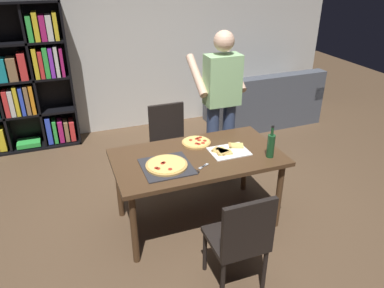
# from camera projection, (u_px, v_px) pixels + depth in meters

# --- Properties ---
(ground_plane) EXTENTS (12.00, 12.00, 0.00)m
(ground_plane) POSITION_uv_depth(u_px,v_px,m) (197.00, 220.00, 3.79)
(ground_plane) COLOR brown
(back_wall) EXTENTS (6.40, 0.10, 2.80)m
(back_wall) POSITION_uv_depth(u_px,v_px,m) (133.00, 35.00, 5.34)
(back_wall) COLOR silver
(back_wall) RESTS_ON ground_plane
(dining_table) EXTENTS (1.57, 0.86, 0.75)m
(dining_table) POSITION_uv_depth(u_px,v_px,m) (197.00, 163.00, 3.49)
(dining_table) COLOR #4C331E
(dining_table) RESTS_ON ground_plane
(chair_near_camera) EXTENTS (0.42, 0.42, 0.90)m
(chair_near_camera) POSITION_uv_depth(u_px,v_px,m) (241.00, 237.00, 2.80)
(chair_near_camera) COLOR black
(chair_near_camera) RESTS_ON ground_plane
(chair_far_side) EXTENTS (0.42, 0.42, 0.90)m
(chair_far_side) POSITION_uv_depth(u_px,v_px,m) (169.00, 138.00, 4.33)
(chair_far_side) COLOR black
(chair_far_side) RESTS_ON ground_plane
(couch) EXTENTS (1.72, 0.89, 0.85)m
(couch) POSITION_uv_depth(u_px,v_px,m) (264.00, 105.00, 5.91)
(couch) COLOR #4C515B
(couch) RESTS_ON ground_plane
(bookshelf) EXTENTS (1.40, 0.35, 1.95)m
(bookshelf) POSITION_uv_depth(u_px,v_px,m) (14.00, 81.00, 4.83)
(bookshelf) COLOR black
(bookshelf) RESTS_ON ground_plane
(person_serving_pizza) EXTENTS (0.55, 0.54, 1.75)m
(person_serving_pizza) POSITION_uv_depth(u_px,v_px,m) (221.00, 100.00, 4.09)
(person_serving_pizza) COLOR #38476B
(person_serving_pizza) RESTS_ON ground_plane
(pepperoni_pizza_on_tray) EXTENTS (0.43, 0.43, 0.04)m
(pepperoni_pizza_on_tray) POSITION_uv_depth(u_px,v_px,m) (167.00, 166.00, 3.26)
(pepperoni_pizza_on_tray) COLOR #2D2D33
(pepperoni_pizza_on_tray) RESTS_ON dining_table
(pizza_slices_on_towel) EXTENTS (0.37, 0.28, 0.03)m
(pizza_slices_on_towel) POSITION_uv_depth(u_px,v_px,m) (227.00, 151.00, 3.52)
(pizza_slices_on_towel) COLOR white
(pizza_slices_on_towel) RESTS_ON dining_table
(wine_bottle) EXTENTS (0.07, 0.07, 0.32)m
(wine_bottle) POSITION_uv_depth(u_px,v_px,m) (271.00, 145.00, 3.38)
(wine_bottle) COLOR #194723
(wine_bottle) RESTS_ON dining_table
(kitchen_scissors) EXTENTS (0.19, 0.14, 0.01)m
(kitchen_scissors) POSITION_uv_depth(u_px,v_px,m) (198.00, 169.00, 3.22)
(kitchen_scissors) COLOR silver
(kitchen_scissors) RESTS_ON dining_table
(second_pizza_plain) EXTENTS (0.29, 0.29, 0.03)m
(second_pizza_plain) POSITION_uv_depth(u_px,v_px,m) (196.00, 142.00, 3.68)
(second_pizza_plain) COLOR tan
(second_pizza_plain) RESTS_ON dining_table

